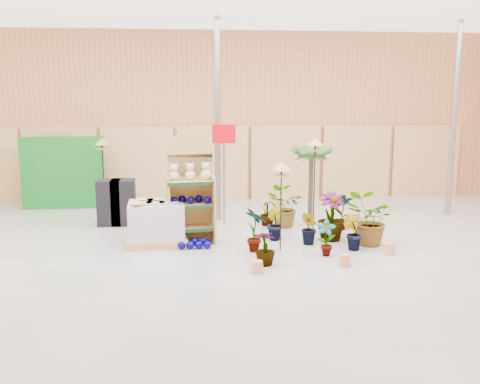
% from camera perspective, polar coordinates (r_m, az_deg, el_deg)
% --- Properties ---
extents(room, '(15.20, 12.10, 4.70)m').
position_cam_1_polar(room, '(9.40, -1.47, 6.63)').
color(room, gray).
rests_on(room, ground).
extents(display_shelf, '(0.96, 0.67, 2.14)m').
position_cam_1_polar(display_shelf, '(10.38, -5.32, 0.06)').
color(display_shelf, '#AA884D').
rests_on(display_shelf, ground).
extents(teddy_bears, '(0.79, 0.20, 0.33)m').
position_cam_1_polar(teddy_bears, '(10.22, -5.22, 2.04)').
color(teddy_bears, beige).
rests_on(teddy_bears, display_shelf).
extents(gazing_balls_shelf, '(0.79, 0.27, 0.15)m').
position_cam_1_polar(gazing_balls_shelf, '(10.28, -5.30, -0.82)').
color(gazing_balls_shelf, '#050061').
rests_on(gazing_balls_shelf, display_shelf).
extents(gazing_balls_floor, '(0.63, 0.39, 0.15)m').
position_cam_1_polar(gazing_balls_floor, '(10.09, -4.88, -5.50)').
color(gazing_balls_floor, '#050061').
rests_on(gazing_balls_floor, ground).
extents(pallet_stack, '(1.18, 1.00, 0.84)m').
position_cam_1_polar(pallet_stack, '(10.36, -8.90, -3.28)').
color(pallet_stack, tan).
rests_on(pallet_stack, ground).
extents(charcoal_planters, '(0.80, 0.50, 1.00)m').
position_cam_1_polar(charcoal_planters, '(12.03, -13.04, -1.07)').
color(charcoal_planters, black).
rests_on(charcoal_planters, ground).
extents(trellis_stock, '(2.00, 0.30, 1.80)m').
position_cam_1_polar(trellis_stock, '(14.13, -18.36, 1.97)').
color(trellis_stock, '#136B1B').
rests_on(trellis_stock, ground).
extents(offer_sign, '(0.50, 0.08, 2.20)m').
position_cam_1_polar(offer_sign, '(11.52, -1.72, 4.08)').
color(offer_sign, gray).
rests_on(offer_sign, ground).
extents(bird_table_front, '(0.34, 0.34, 1.64)m').
position_cam_1_polar(bird_table_front, '(9.58, 4.43, 2.46)').
color(bird_table_front, black).
rests_on(bird_table_front, ground).
extents(bird_table_right, '(0.34, 0.34, 1.99)m').
position_cam_1_polar(bird_table_right, '(10.67, 8.02, 4.99)').
color(bird_table_right, black).
rests_on(bird_table_right, ground).
extents(bird_table_back, '(0.34, 0.34, 1.80)m').
position_cam_1_polar(bird_table_back, '(13.18, -14.52, 4.97)').
color(bird_table_back, black).
rests_on(bird_table_back, ground).
extents(palm, '(0.70, 0.70, 1.85)m').
position_cam_1_polar(palm, '(11.64, 7.63, 4.12)').
color(palm, '#3D3426').
rests_on(palm, ground).
extents(potted_plant_0, '(0.47, 0.52, 0.82)m').
position_cam_1_polar(potted_plant_0, '(9.72, 1.60, -4.03)').
color(potted_plant_0, '#2E6025').
rests_on(potted_plant_0, ground).
extents(potted_plant_1, '(0.36, 0.41, 0.66)m').
position_cam_1_polar(potted_plant_1, '(10.25, 7.43, -3.83)').
color(potted_plant_1, '#2E6025').
rests_on(potted_plant_1, ground).
extents(potted_plant_3, '(0.58, 0.58, 0.95)m').
position_cam_1_polar(potted_plant_3, '(10.62, 9.71, -2.59)').
color(potted_plant_3, '#2E6025').
rests_on(potted_plant_3, ground).
extents(potted_plant_4, '(0.44, 0.32, 0.79)m').
position_cam_1_polar(potted_plant_4, '(11.50, 10.91, -2.05)').
color(potted_plant_4, '#2E6025').
rests_on(potted_plant_4, ground).
extents(potted_plant_5, '(0.37, 0.42, 0.66)m').
position_cam_1_polar(potted_plant_5, '(10.55, 3.65, -3.34)').
color(potted_plant_5, '#2E6025').
rests_on(potted_plant_5, ground).
extents(potted_plant_6, '(1.02, 0.98, 0.87)m').
position_cam_1_polar(potted_plant_6, '(11.57, 4.56, -1.62)').
color(potted_plant_6, '#2E6025').
rests_on(potted_plant_6, ground).
extents(potted_plant_7, '(0.38, 0.38, 0.59)m').
position_cam_1_polar(potted_plant_7, '(8.99, 2.70, -5.99)').
color(potted_plant_7, '#2E6025').
rests_on(potted_plant_7, ground).
extents(potted_plant_8, '(0.39, 0.31, 0.65)m').
position_cam_1_polar(potted_plant_8, '(9.61, 9.15, -4.86)').
color(potted_plant_8, '#2E6025').
rests_on(potted_plant_8, ground).
extents(potted_plant_9, '(0.46, 0.46, 0.65)m').
position_cam_1_polar(potted_plant_9, '(10.07, 11.91, -4.24)').
color(potted_plant_9, '#2E6025').
rests_on(potted_plant_9, ground).
extents(potted_plant_10, '(1.07, 0.99, 0.97)m').
position_cam_1_polar(potted_plant_10, '(10.40, 13.50, -2.93)').
color(potted_plant_10, '#2E6025').
rests_on(potted_plant_10, ground).
extents(potted_plant_11, '(0.39, 0.39, 0.58)m').
position_cam_1_polar(potted_plant_11, '(11.70, 2.92, -2.19)').
color(potted_plant_11, '#2E6025').
rests_on(potted_plant_11, ground).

